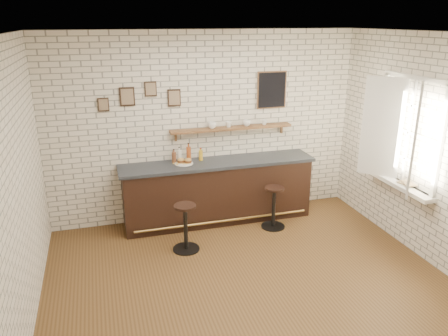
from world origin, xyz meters
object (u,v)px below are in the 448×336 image
Objects in this scene: sandwich_plate at (184,163)px; bar_stool_right at (274,206)px; bitters_bottle_amber at (189,154)px; bar_stool_left at (186,226)px; shelf_cup_d at (264,122)px; bar_counter at (218,191)px; bitters_bottle_white at (179,156)px; condiment_bottle_yellow at (201,155)px; ciabatta_sandwich at (184,161)px; book_lower at (403,185)px; book_upper at (403,183)px; shelf_cup_b at (229,124)px; bitters_bottle_brown at (174,157)px; shelf_cup_a at (212,125)px; shelf_cup_c at (247,123)px.

sandwich_plate is 1.56m from bar_stool_right.
bitters_bottle_amber reaches higher than bar_stool_left.
shelf_cup_d is at bearing 2.97° from bitters_bottle_amber.
shelf_cup_d is at bearing 13.31° from bar_counter.
bar_stool_right is (0.77, -0.50, -0.14)m from bar_counter.
condiment_bottle_yellow is at bearing 0.00° from bitters_bottle_white.
condiment_bottle_yellow is 1.29m from bar_stool_left.
shelf_cup_d is (1.38, 0.17, 0.48)m from ciabatta_sandwich.
book_lower is at bearing -34.17° from bar_counter.
ciabatta_sandwich is 3.21m from book_upper.
shelf_cup_b reaches higher than book_upper.
bitters_bottle_brown is at bearing 168.75° from book_upper.
shelf_cup_a is at bearing 9.45° from bitters_bottle_amber.
book_lower is at bearing -30.40° from bitters_bottle_white.
condiment_bottle_yellow is (0.43, 0.00, -0.00)m from bitters_bottle_brown.
condiment_bottle_yellow is (0.34, 0.00, -0.01)m from bitters_bottle_white.
book_lower is (1.42, -1.74, -0.60)m from shelf_cup_d.
bar_stool_right is (1.47, 0.32, -0.01)m from bar_stool_left.
shelf_cup_b is (0.82, 0.07, 0.44)m from bitters_bottle_white.
ciabatta_sandwich is 0.72m from shelf_cup_a.
shelf_cup_c reaches higher than bitters_bottle_white.
bar_stool_left is 7.62× the size of shelf_cup_d.
bitters_bottle_white is at bearing 150.26° from shelf_cup_a.
shelf_cup_c is (1.25, 1.02, 1.18)m from bar_stool_left.
bar_stool_left is (-0.12, -0.96, -0.74)m from bitters_bottle_white.
shelf_cup_a reaches higher than book_lower.
shelf_cup_d is at bearing 3.49° from condiment_bottle_yellow.
shelf_cup_b reaches higher than bar_counter.
bitters_bottle_amber is 1.31× the size of book_lower.
bar_stool_left is at bearing -101.71° from ciabatta_sandwich.
ciabatta_sandwich is 1.11m from bar_stool_left.
book_upper is (2.27, -1.54, 0.45)m from bar_counter.
ciabatta_sandwich is 1.07× the size of bitters_bottle_brown.
bitters_bottle_white is 0.34m from condiment_bottle_yellow.
bar_stool_right is (1.21, -0.64, -0.77)m from bitters_bottle_amber.
sandwich_plate is 0.04m from ciabatta_sandwich.
bitters_bottle_white is at bearing 109.23° from shelf_cup_b.
bitters_bottle_brown is 2.41× the size of shelf_cup_d.
condiment_bottle_yellow is 0.66m from shelf_cup_b.
shelf_cup_a reaches higher than book_upper.
sandwich_plate is at bearing 153.90° from shelf_cup_d.
book_upper is at bearing -129.41° from shelf_cup_c.
book_lower is 1.03× the size of book_upper.
book_lower is (2.80, -1.57, -0.12)m from ciabatta_sandwich.
condiment_bottle_yellow is (0.28, 0.10, 0.04)m from ciabatta_sandwich.
sandwich_plate is at bearing 116.85° from shelf_cup_b.
bar_stool_right is at bearing -128.51° from shelf_cup_b.
bitters_bottle_brown reaches higher than ciabatta_sandwich.
bar_stool_right is 1.48m from shelf_cup_b.
condiment_bottle_yellow is 0.91× the size of book_upper.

